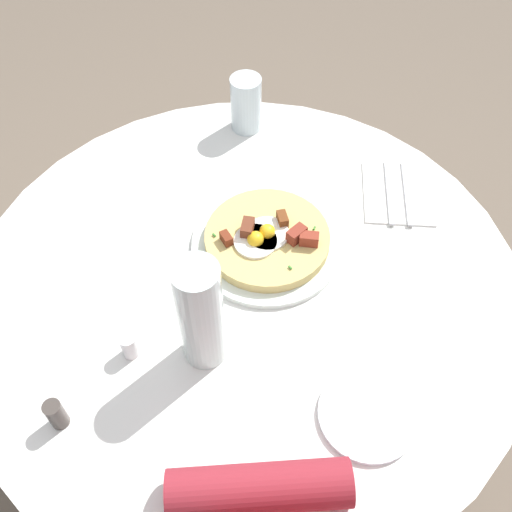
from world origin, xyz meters
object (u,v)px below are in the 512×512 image
object	(u,v)px
knife	(407,192)
pepper_shaker	(56,414)
water_bottle	(201,315)
water_glass	(246,104)
breakfast_pizza	(267,238)
fork	(389,191)
salt_shaker	(129,346)
bread_plate	(368,415)
dining_table	(246,326)
pizza_plate	(267,244)

from	to	relation	value
knife	pepper_shaker	bearing A→B (deg)	-47.60
pepper_shaker	water_bottle	bearing A→B (deg)	-56.86
water_glass	pepper_shaker	world-z (taller)	water_glass
breakfast_pizza	fork	world-z (taller)	breakfast_pizza
salt_shaker	bread_plate	bearing A→B (deg)	-102.49
fork	water_glass	xyz separation A→B (m)	(0.19, 0.31, 0.06)
knife	water_bottle	bearing A→B (deg)	-43.47
knife	pepper_shaker	distance (m)	0.78
water_glass	pepper_shaker	size ratio (longest dim) A/B	2.14
dining_table	water_glass	size ratio (longest dim) A/B	8.03
bread_plate	water_glass	bearing A→B (deg)	19.59
knife	breakfast_pizza	bearing A→B (deg)	-60.65
bread_plate	fork	bearing A→B (deg)	-8.10
salt_shaker	fork	bearing A→B (deg)	-49.17
breakfast_pizza	pepper_shaker	world-z (taller)	breakfast_pizza
water_bottle	knife	bearing A→B (deg)	-43.95
bread_plate	pepper_shaker	bearing A→B (deg)	94.74
dining_table	bread_plate	world-z (taller)	bread_plate
fork	water_glass	size ratio (longest dim) A/B	1.41
bread_plate	salt_shaker	distance (m)	0.40
fork	knife	xyz separation A→B (m)	(-0.00, -0.04, 0.00)
dining_table	pizza_plate	bearing A→B (deg)	-24.44
knife	salt_shaker	world-z (taller)	salt_shaker
water_glass	pepper_shaker	xyz separation A→B (m)	(-0.71, 0.24, -0.03)
bread_plate	knife	distance (m)	0.49
breakfast_pizza	pepper_shaker	size ratio (longest dim) A/B	3.97
pizza_plate	dining_table	bearing A→B (deg)	155.56
salt_shaker	knife	bearing A→B (deg)	-51.32
knife	pepper_shaker	world-z (taller)	pepper_shaker
pizza_plate	bread_plate	xyz separation A→B (m)	(-0.33, -0.17, -0.00)
knife	water_bottle	world-z (taller)	water_bottle
breakfast_pizza	pizza_plate	bearing A→B (deg)	0.06
breakfast_pizza	pepper_shaker	xyz separation A→B (m)	(-0.37, 0.30, 0.00)
knife	water_glass	size ratio (longest dim) A/B	1.41
pepper_shaker	fork	bearing A→B (deg)	-46.24
pizza_plate	water_glass	world-z (taller)	water_glass
dining_table	fork	distance (m)	0.40
pizza_plate	water_bottle	distance (m)	0.27
water_glass	water_bottle	distance (m)	0.58
breakfast_pizza	bread_plate	distance (m)	0.37
water_bottle	pizza_plate	bearing A→B (deg)	-21.53
bread_plate	breakfast_pizza	bearing A→B (deg)	27.96
bread_plate	pepper_shaker	size ratio (longest dim) A/B	2.62
dining_table	salt_shaker	size ratio (longest dim) A/B	20.63
pepper_shaker	dining_table	bearing A→B (deg)	-42.68
pizza_plate	pepper_shaker	size ratio (longest dim) A/B	4.84
bread_plate	pizza_plate	bearing A→B (deg)	27.88
pizza_plate	breakfast_pizza	distance (m)	0.02
pepper_shaker	bread_plate	bearing A→B (deg)	-85.26
dining_table	pizza_plate	size ratio (longest dim) A/B	3.56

